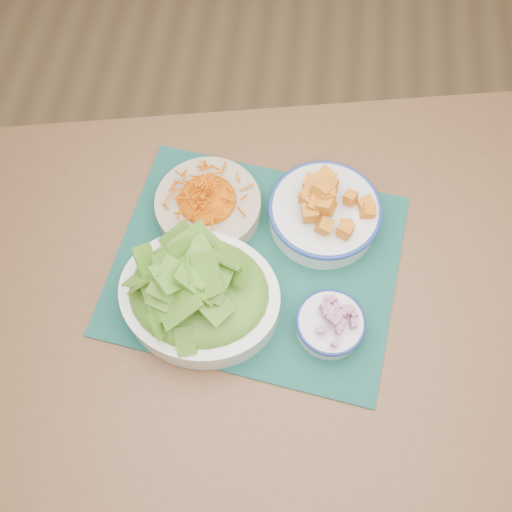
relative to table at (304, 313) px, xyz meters
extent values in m
plane|color=#A0794D|center=(-0.16, 0.27, -0.66)|extent=(4.00, 4.00, 0.00)
cube|color=brown|center=(0.00, 0.00, 0.07)|extent=(1.42, 1.09, 0.04)
cylinder|color=brown|center=(-0.64, 0.24, -0.30)|extent=(0.06, 0.06, 0.71)
cylinder|color=brown|center=(0.49, 0.47, -0.30)|extent=(0.06, 0.06, 0.71)
cube|color=#0C332D|center=(-0.10, 0.05, 0.09)|extent=(0.55, 0.48, 0.00)
cylinder|color=tan|center=(-0.20, 0.14, 0.12)|extent=(0.24, 0.24, 0.04)
ellipsoid|color=orange|center=(-0.20, 0.14, 0.15)|extent=(0.17, 0.17, 0.03)
cylinder|color=silver|center=(0.02, 0.15, 0.12)|extent=(0.27, 0.27, 0.05)
torus|color=navy|center=(0.02, 0.15, 0.14)|extent=(0.21, 0.21, 0.01)
ellipsoid|color=orange|center=(0.02, 0.15, 0.17)|extent=(0.18, 0.18, 0.05)
ellipsoid|color=#366E15|center=(-0.18, -0.04, 0.19)|extent=(0.24, 0.20, 0.07)
cylinder|color=silver|center=(0.04, -0.06, 0.11)|extent=(0.13, 0.13, 0.04)
torus|color=navy|center=(0.04, -0.06, 0.13)|extent=(0.12, 0.12, 0.01)
ellipsoid|color=#7F0F4B|center=(0.04, -0.06, 0.15)|extent=(0.10, 0.10, 0.02)
camera|label=1|loc=(-0.05, -0.38, 1.03)|focal=40.00mm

